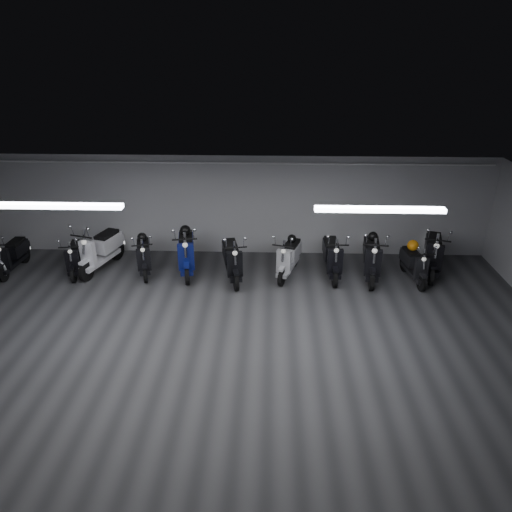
{
  "coord_description": "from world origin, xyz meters",
  "views": [
    {
      "loc": [
        0.99,
        -7.25,
        5.62
      ],
      "look_at": [
        0.66,
        2.5,
        1.05
      ],
      "focal_mm": 32.8,
      "sensor_mm": 36.0,
      "label": 1
    }
  ],
  "objects_px": {
    "helmet_2": "(185,230)",
    "scooter_8": "(372,252)",
    "scooter_3": "(143,250)",
    "scooter_4": "(186,246)",
    "scooter_0": "(11,250)",
    "helmet_3": "(142,237)",
    "helmet_0": "(292,239)",
    "scooter_6": "(289,252)",
    "scooter_7": "(333,251)",
    "scooter_5": "(232,254)",
    "scooter_2": "(100,244)",
    "helmet_4": "(373,236)",
    "scooter_1": "(75,252)",
    "helmet_1": "(413,245)",
    "scooter_10": "(434,247)",
    "scooter_9": "(415,259)"
  },
  "relations": [
    {
      "from": "helmet_2",
      "to": "scooter_8",
      "type": "bearing_deg",
      "value": -5.23
    },
    {
      "from": "scooter_3",
      "to": "scooter_4",
      "type": "height_order",
      "value": "scooter_4"
    },
    {
      "from": "scooter_0",
      "to": "scooter_4",
      "type": "relative_size",
      "value": 0.83
    },
    {
      "from": "helmet_2",
      "to": "helmet_3",
      "type": "bearing_deg",
      "value": -174.68
    },
    {
      "from": "helmet_0",
      "to": "helmet_3",
      "type": "distance_m",
      "value": 3.9
    },
    {
      "from": "scooter_6",
      "to": "scooter_7",
      "type": "xyz_separation_m",
      "value": [
        1.11,
        0.03,
        0.03
      ]
    },
    {
      "from": "scooter_5",
      "to": "scooter_2",
      "type": "bearing_deg",
      "value": 161.07
    },
    {
      "from": "helmet_4",
      "to": "scooter_1",
      "type": "bearing_deg",
      "value": -178.12
    },
    {
      "from": "helmet_1",
      "to": "helmet_3",
      "type": "xyz_separation_m",
      "value": [
        -6.94,
        0.24,
        0.02
      ]
    },
    {
      "from": "scooter_3",
      "to": "helmet_3",
      "type": "bearing_deg",
      "value": 90.0
    },
    {
      "from": "scooter_3",
      "to": "helmet_2",
      "type": "height_order",
      "value": "scooter_3"
    },
    {
      "from": "scooter_0",
      "to": "scooter_6",
      "type": "xyz_separation_m",
      "value": [
        7.21,
        0.04,
        0.04
      ]
    },
    {
      "from": "scooter_7",
      "to": "helmet_2",
      "type": "xyz_separation_m",
      "value": [
        -3.81,
        0.34,
        0.38
      ]
    },
    {
      "from": "scooter_3",
      "to": "helmet_4",
      "type": "relative_size",
      "value": 6.85
    },
    {
      "from": "scooter_4",
      "to": "helmet_3",
      "type": "xyz_separation_m",
      "value": [
        -1.17,
        0.17,
        0.15
      ]
    },
    {
      "from": "scooter_0",
      "to": "helmet_3",
      "type": "distance_m",
      "value": 3.41
    },
    {
      "from": "scooter_2",
      "to": "scooter_0",
      "type": "bearing_deg",
      "value": -158.05
    },
    {
      "from": "scooter_5",
      "to": "scooter_6",
      "type": "xyz_separation_m",
      "value": [
        1.44,
        0.23,
        -0.04
      ]
    },
    {
      "from": "scooter_8",
      "to": "scooter_5",
      "type": "bearing_deg",
      "value": -169.47
    },
    {
      "from": "scooter_0",
      "to": "helmet_2",
      "type": "relative_size",
      "value": 5.92
    },
    {
      "from": "helmet_0",
      "to": "helmet_2",
      "type": "relative_size",
      "value": 0.81
    },
    {
      "from": "scooter_10",
      "to": "scooter_6",
      "type": "bearing_deg",
      "value": -160.88
    },
    {
      "from": "scooter_1",
      "to": "scooter_6",
      "type": "bearing_deg",
      "value": -11.33
    },
    {
      "from": "scooter_3",
      "to": "scooter_10",
      "type": "bearing_deg",
      "value": -13.63
    },
    {
      "from": "scooter_10",
      "to": "helmet_3",
      "type": "bearing_deg",
      "value": -164.75
    },
    {
      "from": "scooter_6",
      "to": "scooter_0",
      "type": "bearing_deg",
      "value": -161.81
    },
    {
      "from": "scooter_5",
      "to": "scooter_6",
      "type": "distance_m",
      "value": 1.45
    },
    {
      "from": "scooter_3",
      "to": "helmet_0",
      "type": "distance_m",
      "value": 3.85
    },
    {
      "from": "scooter_2",
      "to": "scooter_10",
      "type": "bearing_deg",
      "value": 17.36
    },
    {
      "from": "scooter_3",
      "to": "scooter_6",
      "type": "relative_size",
      "value": 0.95
    },
    {
      "from": "scooter_1",
      "to": "helmet_4",
      "type": "relative_size",
      "value": 6.5
    },
    {
      "from": "scooter_1",
      "to": "scooter_5",
      "type": "height_order",
      "value": "scooter_5"
    },
    {
      "from": "scooter_9",
      "to": "helmet_1",
      "type": "distance_m",
      "value": 0.36
    },
    {
      "from": "scooter_1",
      "to": "scooter_2",
      "type": "bearing_deg",
      "value": 7.8
    },
    {
      "from": "scooter_8",
      "to": "helmet_2",
      "type": "height_order",
      "value": "scooter_8"
    },
    {
      "from": "scooter_0",
      "to": "helmet_1",
      "type": "relative_size",
      "value": 5.91
    },
    {
      "from": "scooter_5",
      "to": "scooter_10",
      "type": "height_order",
      "value": "scooter_10"
    },
    {
      "from": "scooter_2",
      "to": "helmet_2",
      "type": "height_order",
      "value": "scooter_2"
    },
    {
      "from": "scooter_7",
      "to": "scooter_3",
      "type": "bearing_deg",
      "value": 178.62
    },
    {
      "from": "scooter_7",
      "to": "helmet_2",
      "type": "relative_size",
      "value": 6.6
    },
    {
      "from": "scooter_3",
      "to": "scooter_10",
      "type": "distance_m",
      "value": 7.49
    },
    {
      "from": "scooter_6",
      "to": "scooter_2",
      "type": "bearing_deg",
      "value": -164.04
    },
    {
      "from": "scooter_1",
      "to": "scooter_8",
      "type": "distance_m",
      "value": 7.63
    },
    {
      "from": "scooter_9",
      "to": "helmet_4",
      "type": "relative_size",
      "value": 6.49
    },
    {
      "from": "scooter_10",
      "to": "helmet_2",
      "type": "distance_m",
      "value": 6.43
    },
    {
      "from": "helmet_1",
      "to": "helmet_2",
      "type": "height_order",
      "value": "helmet_2"
    },
    {
      "from": "scooter_2",
      "to": "scooter_5",
      "type": "relative_size",
      "value": 1.07
    },
    {
      "from": "scooter_1",
      "to": "scooter_4",
      "type": "relative_size",
      "value": 0.8
    },
    {
      "from": "scooter_2",
      "to": "helmet_4",
      "type": "distance_m",
      "value": 7.07
    },
    {
      "from": "scooter_5",
      "to": "helmet_3",
      "type": "distance_m",
      "value": 2.45
    }
  ]
}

